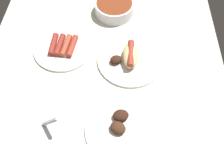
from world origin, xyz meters
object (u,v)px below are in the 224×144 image
bowl_coleslaw (44,139)px  plate_sausages (63,47)px  bowl_chili (114,7)px  plate_grilled_meat (118,128)px  plate_hotdog_assembled (130,58)px

bowl_coleslaw → plate_sausages: bearing=1.1°
bowl_chili → plate_sausages: bearing=138.7°
plate_grilled_meat → plate_sausages: 39.32cm
plate_sausages → plate_grilled_meat: bearing=-144.9°
plate_sausages → plate_hotdog_assembled: bearing=-100.1°
plate_sausages → bowl_coleslaw: size_ratio=1.49×
plate_grilled_meat → plate_hotdog_assembled: 27.74cm
plate_sausages → bowl_chili: bearing=-41.3°
plate_hotdog_assembled → bowl_chili: size_ratio=1.48×
plate_sausages → plate_hotdog_assembled: (-4.61, -25.89, 0.68)cm
bowl_coleslaw → bowl_chili: (59.11, -18.21, -0.20)cm
plate_hotdog_assembled → bowl_chili: (26.16, 6.97, 1.33)cm
plate_sausages → bowl_coleslaw: 37.63cm
plate_hotdog_assembled → bowl_chili: 27.11cm
plate_grilled_meat → bowl_chili: size_ratio=1.23×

